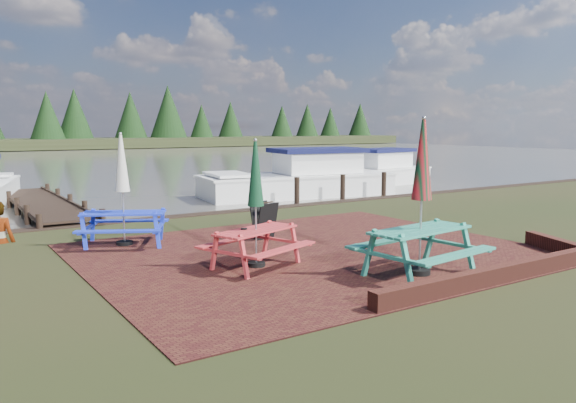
% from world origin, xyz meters
% --- Properties ---
extents(ground, '(120.00, 120.00, 0.00)m').
position_xyz_m(ground, '(0.00, 0.00, 0.00)').
color(ground, black).
rests_on(ground, ground).
extents(paving, '(9.00, 7.50, 0.02)m').
position_xyz_m(paving, '(0.00, 1.00, 0.01)').
color(paving, '#3A1412').
rests_on(paving, ground).
extents(brick_wall, '(6.21, 1.79, 0.30)m').
position_xyz_m(brick_wall, '(2.15, -2.42, 0.15)').
color(brick_wall, '#4C1E16').
rests_on(brick_wall, ground).
extents(water, '(120.00, 60.00, 0.02)m').
position_xyz_m(water, '(0.00, 37.00, 0.00)').
color(water, '#49463E').
rests_on(water, ground).
extents(picnic_table_teal, '(2.17, 1.97, 2.76)m').
position_xyz_m(picnic_table_teal, '(0.57, -1.50, 0.97)').
color(picnic_table_teal, '#2B8B74').
rests_on(picnic_table_teal, ground).
extents(picnic_table_red, '(2.12, 2.01, 2.37)m').
position_xyz_m(picnic_table_red, '(-1.57, 0.58, 0.83)').
color(picnic_table_red, '#BE3033').
rests_on(picnic_table_red, ground).
extents(picnic_table_blue, '(2.30, 2.22, 2.46)m').
position_xyz_m(picnic_table_blue, '(-3.06, 3.85, 0.86)').
color(picnic_table_blue, '#1C33D6').
rests_on(picnic_table_blue, ground).
extents(chalkboard, '(0.57, 0.60, 0.87)m').
position_xyz_m(chalkboard, '(-0.13, 2.73, 0.45)').
color(chalkboard, black).
rests_on(chalkboard, ground).
extents(jetty, '(1.76, 9.08, 1.00)m').
position_xyz_m(jetty, '(-3.50, 11.28, 0.11)').
color(jetty, black).
rests_on(jetty, ground).
extents(boat_near, '(8.16, 3.82, 2.12)m').
position_xyz_m(boat_near, '(6.11, 10.33, 0.44)').
color(boat_near, white).
rests_on(boat_near, ground).
extents(boat_far, '(6.34, 2.84, 1.91)m').
position_xyz_m(boat_far, '(11.53, 11.91, 0.38)').
color(boat_far, white).
rests_on(boat_far, ground).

